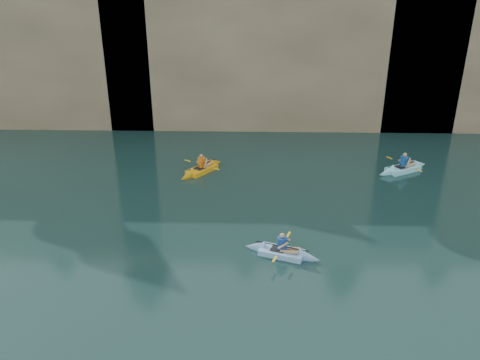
{
  "coord_description": "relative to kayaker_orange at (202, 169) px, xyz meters",
  "views": [
    {
      "loc": [
        0.05,
        -10.36,
        9.83
      ],
      "look_at": [
        -0.41,
        5.64,
        3.0
      ],
      "focal_mm": 35.0,
      "sensor_mm": 36.0,
      "label": 1
    }
  ],
  "objects": [
    {
      "name": "kayaker_ltblue_near",
      "position": [
        4.0,
        -8.52,
        -0.01
      ],
      "size": [
        3.1,
        2.26,
        1.2
      ],
      "rotation": [
        0.0,
        0.0,
        -0.33
      ],
      "color": "#8BB4E8",
      "rests_on": "ground"
    },
    {
      "name": "cliff",
      "position": [
        2.78,
        16.22,
        5.84
      ],
      "size": [
        70.0,
        16.0,
        12.0
      ],
      "primitive_type": "cube",
      "color": "tan",
      "rests_on": "ground"
    },
    {
      "name": "cliff_slab_center",
      "position": [
        4.78,
        8.82,
        5.54
      ],
      "size": [
        24.0,
        2.4,
        11.4
      ],
      "primitive_type": "cube",
      "color": "tan",
      "rests_on": "ground"
    },
    {
      "name": "sea_cave_west",
      "position": [
        -15.22,
        8.17,
        1.84
      ],
      "size": [
        4.5,
        1.0,
        4.0
      ],
      "primitive_type": "cube",
      "color": "black",
      "rests_on": "ground"
    },
    {
      "name": "kayaker_ltblue_mid",
      "position": [
        11.26,
        0.42,
        0.01
      ],
      "size": [
        3.46,
        2.45,
        1.35
      ],
      "rotation": [
        0.0,
        0.0,
        0.52
      ],
      "color": "#98E9FF",
      "rests_on": "ground"
    },
    {
      "name": "sea_cave_center",
      "position": [
        -1.22,
        8.17,
        1.44
      ],
      "size": [
        3.5,
        1.0,
        3.2
      ],
      "primitive_type": "cube",
      "color": "black",
      "rests_on": "ground"
    },
    {
      "name": "sea_cave_east",
      "position": [
        12.78,
        8.17,
        2.09
      ],
      "size": [
        5.0,
        1.0,
        4.5
      ],
      "primitive_type": "cube",
      "color": "black",
      "rests_on": "ground"
    },
    {
      "name": "ground",
      "position": [
        2.78,
        -13.78,
        -0.16
      ],
      "size": [
        160.0,
        160.0,
        0.0
      ],
      "primitive_type": "plane",
      "color": "black",
      "rests_on": "ground"
    },
    {
      "name": "kayaker_orange",
      "position": [
        0.0,
        0.0,
        0.0
      ],
      "size": [
        2.58,
        3.21,
        1.29
      ],
      "rotation": [
        0.0,
        0.0,
        0.96
      ],
      "color": "#FD9D0F",
      "rests_on": "ground"
    }
  ]
}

